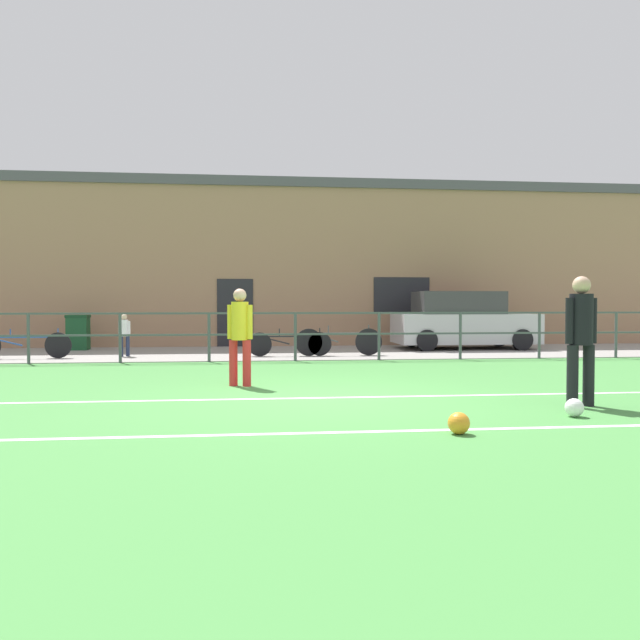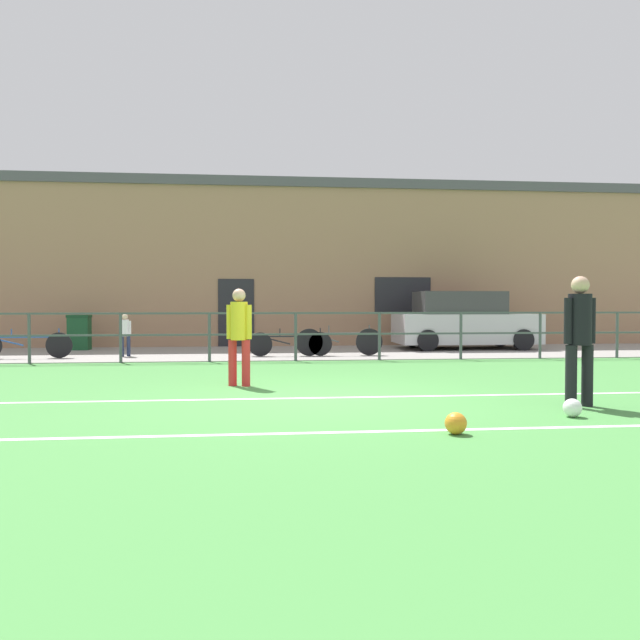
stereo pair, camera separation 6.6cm
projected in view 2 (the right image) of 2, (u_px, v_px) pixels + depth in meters
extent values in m
cube|color=#478C42|center=(326.00, 400.00, 9.29)|extent=(60.00, 44.00, 0.04)
cube|color=white|center=(325.00, 398.00, 9.40)|extent=(36.00, 0.11, 0.00)
cube|color=white|center=(352.00, 432.00, 6.92)|extent=(36.00, 0.11, 0.00)
cube|color=gray|center=(289.00, 352.00, 17.74)|extent=(48.00, 5.00, 0.02)
cylinder|color=#474C51|center=(29.00, 338.00, 14.58)|extent=(0.07, 0.07, 1.15)
cylinder|color=#474C51|center=(121.00, 338.00, 14.80)|extent=(0.07, 0.07, 1.15)
cylinder|color=#474C51|center=(209.00, 337.00, 15.02)|extent=(0.07, 0.07, 1.15)
cylinder|color=#474C51|center=(296.00, 337.00, 15.24)|extent=(0.07, 0.07, 1.15)
cylinder|color=#474C51|center=(379.00, 336.00, 15.46)|extent=(0.07, 0.07, 1.15)
cylinder|color=#474C51|center=(461.00, 336.00, 15.67)|extent=(0.07, 0.07, 1.15)
cylinder|color=#474C51|center=(540.00, 335.00, 15.89)|extent=(0.07, 0.07, 1.15)
cylinder|color=#474C51|center=(617.00, 335.00, 16.11)|extent=(0.07, 0.07, 1.15)
cube|color=#474C51|center=(296.00, 313.00, 15.22)|extent=(36.00, 0.04, 0.04)
cube|color=#474C51|center=(296.00, 334.00, 15.24)|extent=(36.00, 0.04, 0.04)
cube|color=#A37A5B|center=(282.00, 269.00, 21.34)|extent=(28.00, 2.40, 4.97)
cube|color=#232328|center=(236.00, 313.00, 20.02)|extent=(1.10, 0.04, 2.10)
cube|color=#232328|center=(403.00, 295.00, 20.57)|extent=(1.80, 0.04, 1.10)
cube|color=#4C4C51|center=(282.00, 188.00, 21.27)|extent=(28.00, 2.56, 0.30)
cylinder|color=black|center=(571.00, 376.00, 8.56)|extent=(0.15, 0.15, 0.82)
cylinder|color=black|center=(587.00, 375.00, 8.64)|extent=(0.15, 0.15, 0.82)
cylinder|color=black|center=(580.00, 319.00, 8.58)|extent=(0.30, 0.30, 0.68)
sphere|color=tan|center=(580.00, 285.00, 8.56)|extent=(0.23, 0.23, 0.23)
cylinder|color=black|center=(568.00, 321.00, 8.52)|extent=(0.11, 0.11, 0.61)
cylinder|color=black|center=(591.00, 321.00, 8.63)|extent=(0.11, 0.11, 0.61)
cylinder|color=red|center=(233.00, 363.00, 10.75)|extent=(0.14, 0.14, 0.76)
cylinder|color=red|center=(246.00, 363.00, 10.69)|extent=(0.14, 0.14, 0.76)
cylinder|color=gold|center=(239.00, 321.00, 10.70)|extent=(0.28, 0.28, 0.63)
sphere|color=tan|center=(239.00, 295.00, 10.69)|extent=(0.22, 0.22, 0.22)
cylinder|color=gold|center=(230.00, 322.00, 10.75)|extent=(0.10, 0.10, 0.56)
cylinder|color=gold|center=(249.00, 322.00, 10.65)|extent=(0.10, 0.10, 0.56)
sphere|color=white|center=(572.00, 408.00, 7.82)|extent=(0.22, 0.22, 0.22)
sphere|color=orange|center=(456.00, 423.00, 6.80)|extent=(0.23, 0.23, 0.23)
cylinder|color=#232D4C|center=(129.00, 346.00, 16.38)|extent=(0.09, 0.09, 0.51)
cylinder|color=#232D4C|center=(122.00, 346.00, 16.31)|extent=(0.09, 0.09, 0.51)
cylinder|color=white|center=(125.00, 328.00, 16.33)|extent=(0.19, 0.19, 0.42)
sphere|color=beige|center=(125.00, 317.00, 16.33)|extent=(0.14, 0.14, 0.14)
cylinder|color=white|center=(130.00, 328.00, 16.38)|extent=(0.07, 0.07, 0.37)
cylinder|color=white|center=(120.00, 328.00, 16.29)|extent=(0.07, 0.07, 0.37)
cube|color=#B7B7BC|center=(466.00, 328.00, 19.04)|extent=(4.07, 1.77, 0.86)
cube|color=#373738|center=(459.00, 303.00, 19.00)|extent=(2.44, 1.48, 0.65)
cylinder|color=black|center=(427.00, 340.00, 18.05)|extent=(0.60, 0.18, 0.60)
cylinder|color=black|center=(523.00, 340.00, 18.35)|extent=(0.60, 0.18, 0.60)
cylinder|color=black|center=(412.00, 337.00, 19.74)|extent=(0.60, 0.18, 0.60)
cylinder|color=black|center=(500.00, 337.00, 20.04)|extent=(0.60, 0.18, 0.60)
cylinder|color=black|center=(59.00, 345.00, 15.81)|extent=(0.63, 0.04, 0.63)
cube|color=#234C99|center=(24.00, 337.00, 15.72)|extent=(1.28, 0.04, 0.04)
cube|color=#234C99|center=(6.00, 341.00, 15.68)|extent=(0.80, 0.03, 0.23)
cylinder|color=#234C99|center=(11.00, 333.00, 15.69)|extent=(0.03, 0.03, 0.20)
cylinder|color=#234C99|center=(59.00, 334.00, 15.81)|extent=(0.03, 0.03, 0.28)
cylinder|color=black|center=(309.00, 342.00, 16.48)|extent=(0.69, 0.04, 0.69)
cylinder|color=black|center=(369.00, 342.00, 16.65)|extent=(0.69, 0.04, 0.69)
cube|color=#4C5156|center=(339.00, 333.00, 16.56)|extent=(1.20, 0.04, 0.04)
cube|color=#4C5156|center=(324.00, 338.00, 16.52)|extent=(0.75, 0.03, 0.25)
cylinder|color=#4C5156|center=(329.00, 329.00, 16.53)|extent=(0.03, 0.03, 0.20)
cylinder|color=#4C5156|center=(369.00, 330.00, 16.64)|extent=(0.03, 0.03, 0.28)
cylinder|color=black|center=(260.00, 344.00, 16.35)|extent=(0.60, 0.04, 0.60)
cylinder|color=black|center=(320.00, 344.00, 16.51)|extent=(0.60, 0.04, 0.60)
cube|color=black|center=(290.00, 336.00, 16.43)|extent=(1.19, 0.04, 0.04)
cube|color=black|center=(275.00, 340.00, 16.39)|extent=(0.74, 0.03, 0.22)
cylinder|color=black|center=(280.00, 332.00, 16.39)|extent=(0.03, 0.03, 0.20)
cylinder|color=black|center=(320.00, 333.00, 16.51)|extent=(0.03, 0.03, 0.28)
cube|color=#194C28|center=(79.00, 334.00, 18.59)|extent=(0.58, 0.48, 0.92)
cube|color=#143D20|center=(79.00, 316.00, 18.57)|extent=(0.61, 0.52, 0.08)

